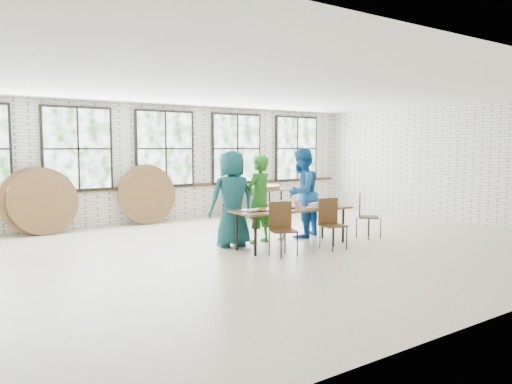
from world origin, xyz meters
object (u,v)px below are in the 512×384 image
dining_table (292,211)px  chair_near_right (331,219)px  storage_table (253,192)px  chair_near_left (282,224)px

dining_table → chair_near_right: bearing=-48.5°
dining_table → chair_near_right: (0.46, -0.59, -0.13)m
storage_table → dining_table: bearing=-115.7°
chair_near_right → storage_table: 4.66m
dining_table → storage_table: size_ratio=1.35×
chair_near_left → chair_near_right: (1.11, -0.09, 0.00)m
storage_table → chair_near_right: bearing=-107.6°
chair_near_left → chair_near_right: size_ratio=1.00×
chair_near_left → chair_near_right: 1.11m
chair_near_right → dining_table: bearing=138.9°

